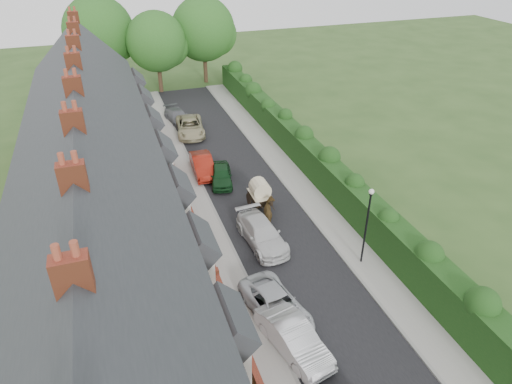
# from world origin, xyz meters

# --- Properties ---
(ground) EXTENTS (140.00, 140.00, 0.00)m
(ground) POSITION_xyz_m (0.00, 0.00, 0.00)
(ground) COLOR #2D4C1E
(ground) RESTS_ON ground
(road) EXTENTS (6.00, 58.00, 0.02)m
(road) POSITION_xyz_m (-0.50, 11.00, 0.01)
(road) COLOR black
(road) RESTS_ON ground
(pavement_hedge_side) EXTENTS (2.20, 58.00, 0.12)m
(pavement_hedge_side) POSITION_xyz_m (3.60, 11.00, 0.06)
(pavement_hedge_side) COLOR gray
(pavement_hedge_side) RESTS_ON ground
(pavement_house_side) EXTENTS (1.70, 58.00, 0.12)m
(pavement_house_side) POSITION_xyz_m (-4.35, 11.00, 0.06)
(pavement_house_side) COLOR gray
(pavement_house_side) RESTS_ON ground
(kerb_hedge_side) EXTENTS (0.18, 58.00, 0.13)m
(kerb_hedge_side) POSITION_xyz_m (2.55, 11.00, 0.07)
(kerb_hedge_side) COLOR gray
(kerb_hedge_side) RESTS_ON ground
(kerb_house_side) EXTENTS (0.18, 58.00, 0.13)m
(kerb_house_side) POSITION_xyz_m (-3.55, 11.00, 0.07)
(kerb_house_side) COLOR gray
(kerb_house_side) RESTS_ON ground
(hedge) EXTENTS (2.10, 58.00, 2.85)m
(hedge) POSITION_xyz_m (5.40, 11.00, 1.60)
(hedge) COLOR #143A12
(hedge) RESTS_ON ground
(terrace_row) EXTENTS (9.05, 40.50, 11.50)m
(terrace_row) POSITION_xyz_m (-10.87, 9.98, 4.47)
(terrace_row) COLOR brown
(terrace_row) RESTS_ON ground
(garden_wall_row) EXTENTS (0.35, 40.35, 1.10)m
(garden_wall_row) POSITION_xyz_m (-5.35, 10.00, 0.46)
(garden_wall_row) COLOR brown
(garden_wall_row) RESTS_ON ground
(lamppost) EXTENTS (0.32, 0.32, 5.16)m
(lamppost) POSITION_xyz_m (3.40, 4.00, 3.30)
(lamppost) COLOR black
(lamppost) RESTS_ON ground
(tree_far_left) EXTENTS (7.14, 6.80, 9.29)m
(tree_far_left) POSITION_xyz_m (-2.65, 40.08, 5.71)
(tree_far_left) COLOR #332316
(tree_far_left) RESTS_ON ground
(tree_far_right) EXTENTS (7.98, 7.60, 10.31)m
(tree_far_right) POSITION_xyz_m (3.39, 42.08, 6.31)
(tree_far_right) COLOR #332316
(tree_far_right) RESTS_ON ground
(tree_far_back) EXTENTS (8.40, 8.00, 10.82)m
(tree_far_back) POSITION_xyz_m (-8.59, 43.08, 6.62)
(tree_far_back) COLOR #332316
(tree_far_back) RESTS_ON ground
(car_silver_a) EXTENTS (2.65, 4.92, 1.54)m
(car_silver_a) POSITION_xyz_m (-3.00, -0.60, 0.77)
(car_silver_a) COLOR #BCBDC2
(car_silver_a) RESTS_ON ground
(car_silver_b) EXTENTS (3.11, 5.27, 1.38)m
(car_silver_b) POSITION_xyz_m (-3.00, 1.70, 0.69)
(car_silver_b) COLOR silver
(car_silver_b) RESTS_ON ground
(car_white) EXTENTS (2.42, 5.20, 1.47)m
(car_white) POSITION_xyz_m (-1.60, 7.80, 0.73)
(car_white) COLOR silver
(car_white) RESTS_ON ground
(car_green) EXTENTS (2.42, 4.24, 1.36)m
(car_green) POSITION_xyz_m (-1.99, 16.20, 0.68)
(car_green) COLOR #103617
(car_green) RESTS_ON ground
(car_red) EXTENTS (1.79, 4.57, 1.48)m
(car_red) POSITION_xyz_m (-3.00, 18.20, 0.74)
(car_red) COLOR maroon
(car_red) RESTS_ON ground
(car_beige) EXTENTS (3.14, 5.69, 1.51)m
(car_beige) POSITION_xyz_m (-2.31, 26.41, 0.75)
(car_beige) COLOR tan
(car_beige) RESTS_ON ground
(car_grey) EXTENTS (2.51, 4.68, 1.29)m
(car_grey) POSITION_xyz_m (-2.90, 29.82, 0.64)
(car_grey) COLOR slate
(car_grey) RESTS_ON ground
(horse) EXTENTS (1.28, 2.10, 1.65)m
(horse) POSITION_xyz_m (-0.30, 9.76, 0.83)
(horse) COLOR #4D391C
(horse) RESTS_ON ground
(horse_cart) EXTENTS (1.39, 3.08, 2.22)m
(horse_cart) POSITION_xyz_m (-0.30, 11.87, 1.27)
(horse_cart) COLOR black
(horse_cart) RESTS_ON ground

